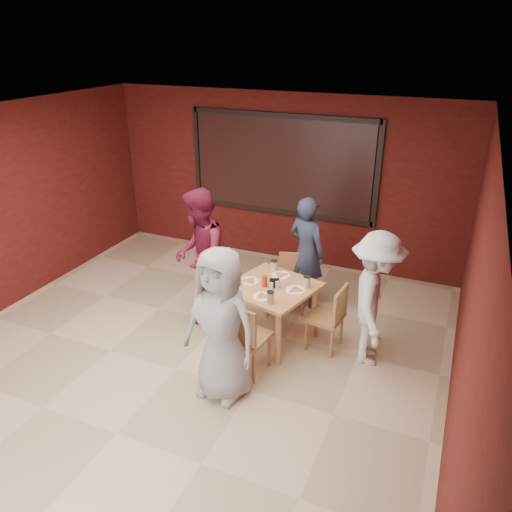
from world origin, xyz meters
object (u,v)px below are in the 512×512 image
at_px(diner_left, 199,256).
at_px(diner_back, 306,252).
at_px(dining_table, 272,293).
at_px(diner_right, 375,299).
at_px(diner_front, 221,325).
at_px(chair_left, 215,292).
at_px(chair_right, 331,315).
at_px(chair_back, 292,279).
at_px(chair_front, 244,335).

bearing_deg(diner_left, diner_back, 106.24).
bearing_deg(dining_table, diner_right, 2.85).
bearing_deg(diner_front, chair_left, 128.57).
bearing_deg(diner_back, chair_right, 143.51).
bearing_deg(diner_back, diner_right, 159.48).
bearing_deg(chair_left, chair_back, 47.48).
relative_size(diner_left, diner_right, 1.11).
height_order(chair_right, diner_back, diner_back).
bearing_deg(diner_right, chair_right, 78.07).
bearing_deg(diner_back, diner_left, 57.78).
xyz_separation_m(chair_front, diner_back, (0.12, 1.86, 0.28)).
bearing_deg(chair_back, diner_right, -31.63).
relative_size(dining_table, diner_front, 0.69).
relative_size(chair_left, diner_front, 0.52).
bearing_deg(chair_front, diner_front, -101.84).
height_order(dining_table, diner_back, diner_back).
xyz_separation_m(chair_left, chair_right, (1.55, 0.08, -0.02)).
xyz_separation_m(dining_table, diner_right, (1.25, 0.06, 0.15)).
bearing_deg(diner_left, chair_back, 102.42).
distance_m(dining_table, chair_right, 0.77).
distance_m(chair_front, chair_right, 1.16).
bearing_deg(chair_back, diner_back, 58.05).
distance_m(chair_right, diner_left, 1.89).
height_order(chair_left, chair_right, chair_left).
relative_size(chair_front, chair_left, 1.05).
distance_m(chair_front, diner_left, 1.48).
xyz_separation_m(chair_right, diner_front, (-0.84, -1.27, 0.38)).
bearing_deg(chair_front, chair_right, 49.03).
relative_size(diner_front, diner_right, 1.05).
distance_m(diner_front, diner_back, 2.26).
relative_size(dining_table, diner_right, 0.72).
bearing_deg(chair_left, chair_front, -45.17).
xyz_separation_m(dining_table, chair_front, (-0.02, -0.80, -0.14)).
distance_m(chair_back, diner_left, 1.36).
xyz_separation_m(dining_table, diner_back, (0.10, 1.06, 0.14)).
bearing_deg(chair_front, chair_left, 134.83).
xyz_separation_m(chair_front, diner_front, (-0.08, -0.39, 0.34)).
distance_m(chair_back, diner_back, 0.43).
height_order(chair_front, diner_left, diner_left).
height_order(chair_front, diner_front, diner_front).
relative_size(chair_back, diner_right, 0.50).
xyz_separation_m(diner_back, diner_left, (-1.20, -0.92, 0.11)).
relative_size(chair_front, chair_back, 1.15).
bearing_deg(diner_right, chair_left, 81.70).
bearing_deg(chair_back, chair_left, -132.52).
relative_size(chair_front, chair_right, 1.08).
bearing_deg(chair_back, chair_front, -89.80).
height_order(chair_left, diner_left, diner_left).
xyz_separation_m(chair_left, diner_back, (0.91, 1.06, 0.30)).
height_order(diner_front, diner_right, diner_front).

